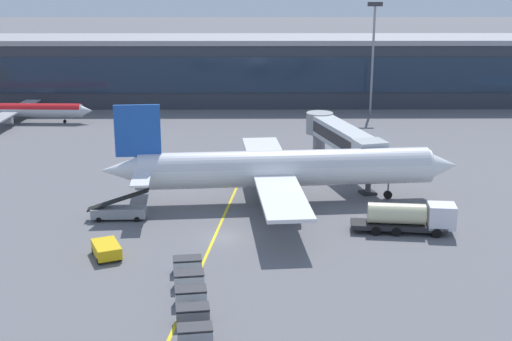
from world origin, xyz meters
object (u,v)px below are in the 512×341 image
fuel_tanker (410,217)px  baggage_cart_0 (195,335)px  main_airliner (283,168)px  baggage_cart_2 (191,296)px  belt_loader (119,211)px  pushback_tug (106,249)px  baggage_cart_4 (187,265)px  commuter_jet_far (17,110)px  baggage_cart_3 (189,280)px  baggage_cart_1 (193,314)px

fuel_tanker → baggage_cart_0: fuel_tanker is taller
main_airliner → baggage_cart_2: (-8.76, -26.46, -3.41)m
belt_loader → baggage_cart_2: (9.76, -20.50, -0.21)m
pushback_tug → baggage_cart_4: 8.98m
baggage_cart_4 → commuter_jet_far: 74.77m
baggage_cart_4 → commuter_jet_far: (-36.81, 65.06, 1.61)m
pushback_tug → baggage_cart_3: (8.62, -6.84, -0.07)m
baggage_cart_2 → baggage_cart_3: size_ratio=1.00×
fuel_tanker → belt_loader: bearing=172.3°
baggage_cart_1 → commuter_jet_far: bearing=117.0°
main_airliner → fuel_tanker: bearing=-38.0°
baggage_cart_2 → fuel_tanker: bearing=36.7°
baggage_cart_1 → pushback_tug: bearing=125.7°
baggage_cart_0 → baggage_cart_1: size_ratio=1.00×
main_airliner → pushback_tug: (-17.80, -16.46, -3.35)m
fuel_tanker → commuter_jet_far: commuter_jet_far is taller
belt_loader → commuter_jet_far: size_ratio=0.25×
baggage_cart_1 → commuter_jet_far: 83.75m
fuel_tanker → pushback_tug: size_ratio=2.50×
pushback_tug → fuel_tanker: bearing=11.5°
baggage_cart_2 → commuter_jet_far: bearing=117.8°
main_airliner → baggage_cart_3: bearing=-111.5°
main_airliner → fuel_tanker: 16.74m
commuter_jet_far → baggage_cart_2: bearing=-62.2°
fuel_tanker → baggage_cart_1: 28.90m
baggage_cart_0 → baggage_cart_1: 3.20m
baggage_cart_4 → baggage_cart_0: bearing=-82.4°
baggage_cart_0 → baggage_cart_2: (-0.85, 6.34, 0.00)m
baggage_cart_4 → baggage_cart_2: bearing=-82.4°
fuel_tanker → belt_loader: size_ratio=1.59×
main_airliner → baggage_cart_0: main_airliner is taller
baggage_cart_3 → commuter_jet_far: bearing=118.6°
main_airliner → belt_loader: main_airliner is taller
pushback_tug → commuter_jet_far: size_ratio=0.16×
baggage_cart_1 → baggage_cart_3: bearing=97.6°
pushback_tug → baggage_cart_2: size_ratio=1.55×
fuel_tanker → baggage_cart_2: (-21.80, -16.26, -0.96)m
baggage_cart_2 → pushback_tug: bearing=132.1°
main_airliner → fuel_tanker: main_airliner is taller
fuel_tanker → baggage_cart_4: 24.74m
baggage_cart_1 → fuel_tanker: bearing=42.3°
baggage_cart_3 → main_airliner: bearing=68.5°
belt_loader → baggage_cart_4: belt_loader is taller
baggage_cart_4 → baggage_cart_1: bearing=-82.4°
pushback_tug → belt_loader: bearing=93.9°
baggage_cart_4 → commuter_jet_far: bearing=119.5°
main_airliner → belt_loader: bearing=-162.2°
baggage_cart_0 → baggage_cart_3: same height
belt_loader → commuter_jet_far: 58.07m
baggage_cart_0 → baggage_cart_2: bearing=97.6°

